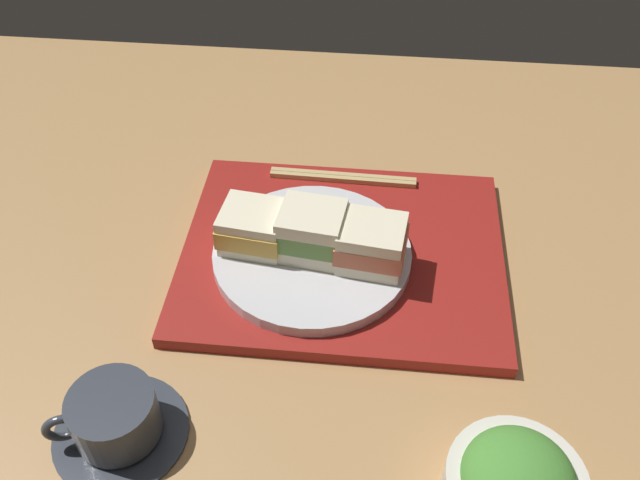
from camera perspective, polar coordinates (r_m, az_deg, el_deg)
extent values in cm
cube|color=tan|center=(82.28, -1.50, -2.75)|extent=(140.00, 100.00, 3.00)
cube|color=maroon|center=(81.26, 1.89, -1.15)|extent=(37.76, 30.56, 1.64)
cylinder|color=silver|center=(78.93, -0.66, -1.22)|extent=(22.96, 22.96, 1.51)
cube|color=#EFE5C1|center=(76.81, 4.26, -1.37)|extent=(7.75, 7.04, 1.56)
cube|color=#CC6B4C|center=(75.43, 4.34, -0.34)|extent=(8.21, 7.18, 2.33)
cube|color=#EFE5C1|center=(74.07, 4.42, 0.73)|extent=(7.75, 7.04, 1.56)
cube|color=#EFE5C1|center=(77.77, -0.67, -0.39)|extent=(7.75, 7.04, 1.75)
cube|color=#669347|center=(76.32, -0.69, 0.71)|extent=(7.93, 7.09, 2.39)
cube|color=#EFE5C1|center=(74.90, -0.70, 1.85)|extent=(7.75, 7.04, 1.75)
cube|color=#EFE5C1|center=(79.56, -5.43, 0.38)|extent=(7.75, 7.04, 1.24)
cube|color=gold|center=(78.31, -5.52, 1.34)|extent=(8.08, 7.43, 2.41)
cube|color=#EFE5C1|center=(77.07, -5.61, 2.32)|extent=(7.75, 7.04, 1.24)
ellipsoid|color=#4C9338|center=(62.58, 16.25, -18.63)|extent=(9.66, 9.66, 5.31)
cube|color=tan|center=(90.25, 1.94, 5.39)|extent=(19.20, 1.10, 0.70)
cube|color=tan|center=(89.67, 1.90, 5.09)|extent=(19.20, 1.10, 0.70)
cylinder|color=#333842|center=(70.07, -16.31, -15.12)|extent=(12.89, 12.89, 0.80)
cylinder|color=#333842|center=(67.65, -16.81, -13.85)|extent=(8.13, 8.13, 5.04)
cylinder|color=#382111|center=(65.91, -17.20, -12.87)|extent=(7.48, 7.48, 0.40)
torus|color=#333842|center=(68.41, -20.76, -14.49)|extent=(3.66, 2.11, 3.62)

